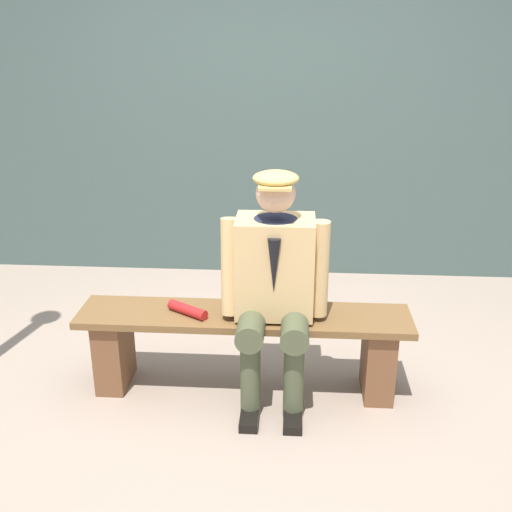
% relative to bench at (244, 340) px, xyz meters
% --- Properties ---
extents(ground_plane, '(30.00, 30.00, 0.00)m').
position_rel_bench_xyz_m(ground_plane, '(0.00, 0.00, -0.32)').
color(ground_plane, gray).
extents(bench, '(1.89, 0.38, 0.49)m').
position_rel_bench_xyz_m(bench, '(0.00, 0.00, 0.00)').
color(bench, brown).
rests_on(bench, ground).
extents(seated_man, '(0.59, 0.59, 1.31)m').
position_rel_bench_xyz_m(seated_man, '(-0.17, 0.06, 0.41)').
color(seated_man, tan).
rests_on(seated_man, ground).
extents(rolled_magazine, '(0.25, 0.19, 0.06)m').
position_rel_bench_xyz_m(rolled_magazine, '(0.32, 0.04, 0.20)').
color(rolled_magazine, '#B21E1E').
rests_on(rolled_magazine, bench).
extents(stadium_wall, '(12.00, 0.24, 2.21)m').
position_rel_bench_xyz_m(stadium_wall, '(0.00, -1.94, 0.79)').
color(stadium_wall, '#425451').
rests_on(stadium_wall, ground).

